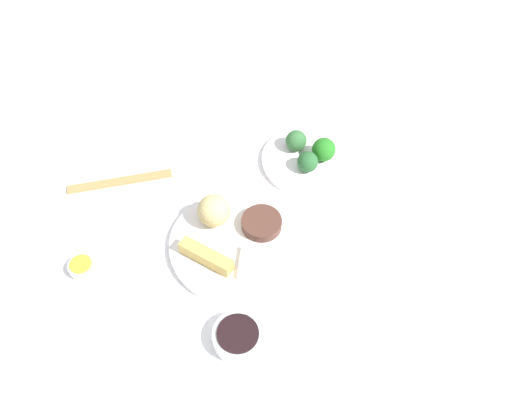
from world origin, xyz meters
TOP-DOWN VIEW (x-y plane):
  - tabletop at (0.00, 0.00)m, footprint 2.20×2.20m
  - main_plate at (0.04, 0.02)m, footprint 0.27×0.27m
  - rice_scoop at (-0.02, -0.02)m, footprint 0.07×0.07m
  - spring_roll at (0.08, -0.03)m, footprint 0.08×0.11m
  - crab_rangoon_wonton at (0.10, 0.07)m, footprint 0.08×0.08m
  - stir_fry_heap at (-0.00, 0.08)m, footprint 0.09×0.09m
  - broccoli_plate at (-0.19, 0.18)m, footprint 0.21×0.21m
  - broccoli_floret_0 at (-0.23, 0.16)m, footprint 0.05×0.05m
  - broccoli_floret_1 at (-0.20, 0.22)m, footprint 0.05×0.05m
  - broccoli_floret_2 at (-0.16, 0.18)m, footprint 0.05×0.05m
  - soy_sauce_bowl at (0.25, 0.03)m, footprint 0.09×0.09m
  - soy_sauce_bowl_liquid at (0.25, 0.03)m, footprint 0.08×0.08m
  - sauce_ramekin_hot_mustard at (0.10, -0.28)m, footprint 0.05×0.05m
  - sauce_ramekin_hot_mustard_liquid at (0.10, -0.28)m, footprint 0.04×0.04m
  - chopsticks_pair at (-0.13, -0.24)m, footprint 0.07×0.23m

SIDE VIEW (x-z plane):
  - tabletop at x=0.00m, z-range 0.00..0.02m
  - chopsticks_pair at x=-0.13m, z-range 0.02..0.03m
  - broccoli_plate at x=-0.19m, z-range 0.02..0.03m
  - main_plate at x=0.04m, z-range 0.02..0.04m
  - sauce_ramekin_hot_mustard at x=0.10m, z-range 0.02..0.04m
  - soy_sauce_bowl at x=0.25m, z-range 0.02..0.05m
  - crab_rangoon_wonton at x=0.10m, z-range 0.04..0.05m
  - sauce_ramekin_hot_mustard_liquid at x=0.10m, z-range 0.04..0.05m
  - stir_fry_heap at x=0.00m, z-range 0.04..0.06m
  - spring_roll at x=0.08m, z-range 0.04..0.07m
  - soy_sauce_bowl_liquid at x=0.25m, z-range 0.05..0.05m
  - broccoli_floret_2 at x=-0.16m, z-range 0.03..0.08m
  - broccoli_floret_0 at x=-0.23m, z-range 0.03..0.08m
  - broccoli_floret_1 at x=-0.20m, z-range 0.03..0.09m
  - rice_scoop at x=-0.02m, z-range 0.04..0.11m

